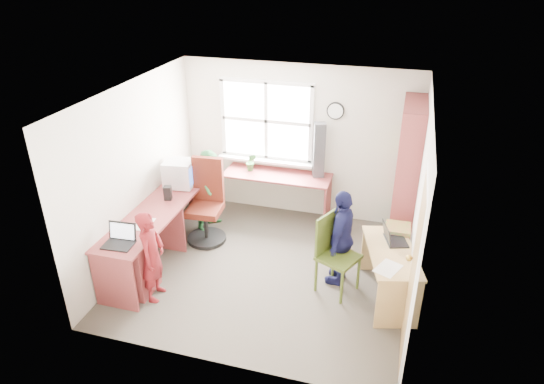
{
  "coord_description": "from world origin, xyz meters",
  "views": [
    {
      "loc": [
        1.53,
        -5.1,
        3.86
      ],
      "look_at": [
        0.0,
        0.25,
        1.05
      ],
      "focal_mm": 32.0,
      "sensor_mm": 36.0,
      "label": 1
    }
  ],
  "objects_px": {
    "laptop_right": "(392,237)",
    "person_green": "(212,190)",
    "cd_tower": "(319,150)",
    "person_navy": "(341,237)",
    "right_desk": "(390,264)",
    "swivel_chair": "(207,206)",
    "crt_monitor": "(179,174)",
    "wooden_chair": "(333,250)",
    "bookshelf": "(406,180)",
    "laptop_left": "(120,239)",
    "potted_plant": "(251,162)",
    "l_desk": "(165,238)",
    "person_red": "(152,256)"
  },
  "relations": [
    {
      "from": "right_desk",
      "to": "crt_monitor",
      "type": "xyz_separation_m",
      "value": [
        -3.08,
        0.75,
        0.47
      ]
    },
    {
      "from": "l_desk",
      "to": "person_green",
      "type": "xyz_separation_m",
      "value": [
        0.19,
        1.16,
        0.17
      ]
    },
    {
      "from": "wooden_chair",
      "to": "person_green",
      "type": "xyz_separation_m",
      "value": [
        -2.0,
        1.0,
        0.08
      ]
    },
    {
      "from": "right_desk",
      "to": "person_green",
      "type": "height_order",
      "value": "person_green"
    },
    {
      "from": "right_desk",
      "to": "bookshelf",
      "type": "relative_size",
      "value": 0.6
    },
    {
      "from": "l_desk",
      "to": "right_desk",
      "type": "relative_size",
      "value": 2.35
    },
    {
      "from": "crt_monitor",
      "to": "person_green",
      "type": "height_order",
      "value": "person_green"
    },
    {
      "from": "crt_monitor",
      "to": "cd_tower",
      "type": "xyz_separation_m",
      "value": [
        1.86,
        0.9,
        0.22
      ]
    },
    {
      "from": "crt_monitor",
      "to": "person_navy",
      "type": "xyz_separation_m",
      "value": [
        2.45,
        -0.58,
        -0.31
      ]
    },
    {
      "from": "wooden_chair",
      "to": "crt_monitor",
      "type": "xyz_separation_m",
      "value": [
        -2.39,
        0.76,
        0.4
      ]
    },
    {
      "from": "right_desk",
      "to": "wooden_chair",
      "type": "height_order",
      "value": "wooden_chair"
    },
    {
      "from": "bookshelf",
      "to": "person_green",
      "type": "xyz_separation_m",
      "value": [
        -2.76,
        -0.31,
        -0.37
      ]
    },
    {
      "from": "laptop_right",
      "to": "cd_tower",
      "type": "relative_size",
      "value": 0.47
    },
    {
      "from": "bookshelf",
      "to": "laptop_left",
      "type": "distance_m",
      "value": 3.82
    },
    {
      "from": "right_desk",
      "to": "bookshelf",
      "type": "bearing_deg",
      "value": 72.29
    },
    {
      "from": "wooden_chair",
      "to": "cd_tower",
      "type": "relative_size",
      "value": 1.21
    },
    {
      "from": "wooden_chair",
      "to": "laptop_left",
      "type": "xyz_separation_m",
      "value": [
        -2.4,
        -0.83,
        0.25
      ]
    },
    {
      "from": "bookshelf",
      "to": "crt_monitor",
      "type": "height_order",
      "value": "bookshelf"
    },
    {
      "from": "right_desk",
      "to": "wooden_chair",
      "type": "xyz_separation_m",
      "value": [
        -0.69,
        -0.0,
        0.07
      ]
    },
    {
      "from": "bookshelf",
      "to": "laptop_left",
      "type": "relative_size",
      "value": 5.79
    },
    {
      "from": "wooden_chair",
      "to": "person_green",
      "type": "relative_size",
      "value": 0.81
    },
    {
      "from": "right_desk",
      "to": "crt_monitor",
      "type": "bearing_deg",
      "value": 151.78
    },
    {
      "from": "potted_plant",
      "to": "person_green",
      "type": "bearing_deg",
      "value": -127.4
    },
    {
      "from": "person_green",
      "to": "laptop_right",
      "type": "bearing_deg",
      "value": -97.99
    },
    {
      "from": "wooden_chair",
      "to": "person_red",
      "type": "distance_m",
      "value": 2.19
    },
    {
      "from": "l_desk",
      "to": "swivel_chair",
      "type": "distance_m",
      "value": 0.88
    },
    {
      "from": "crt_monitor",
      "to": "person_navy",
      "type": "distance_m",
      "value": 2.54
    },
    {
      "from": "laptop_right",
      "to": "cd_tower",
      "type": "bearing_deg",
      "value": 21.9
    },
    {
      "from": "l_desk",
      "to": "laptop_right",
      "type": "relative_size",
      "value": 7.41
    },
    {
      "from": "cd_tower",
      "to": "person_navy",
      "type": "distance_m",
      "value": 1.68
    },
    {
      "from": "potted_plant",
      "to": "person_navy",
      "type": "distance_m",
      "value": 2.16
    },
    {
      "from": "swivel_chair",
      "to": "cd_tower",
      "type": "xyz_separation_m",
      "value": [
        1.43,
        0.98,
        0.64
      ]
    },
    {
      "from": "bookshelf",
      "to": "person_red",
      "type": "distance_m",
      "value": 3.52
    },
    {
      "from": "l_desk",
      "to": "potted_plant",
      "type": "bearing_deg",
      "value": 70.02
    },
    {
      "from": "right_desk",
      "to": "cd_tower",
      "type": "distance_m",
      "value": 2.17
    },
    {
      "from": "swivel_chair",
      "to": "laptop_left",
      "type": "distance_m",
      "value": 1.6
    },
    {
      "from": "laptop_left",
      "to": "potted_plant",
      "type": "height_order",
      "value": "potted_plant"
    },
    {
      "from": "bookshelf",
      "to": "person_red",
      "type": "height_order",
      "value": "bookshelf"
    },
    {
      "from": "right_desk",
      "to": "person_green",
      "type": "xyz_separation_m",
      "value": [
        -2.69,
        1.0,
        0.14
      ]
    },
    {
      "from": "wooden_chair",
      "to": "person_green",
      "type": "height_order",
      "value": "person_green"
    },
    {
      "from": "right_desk",
      "to": "l_desk",
      "type": "bearing_deg",
      "value": 168.79
    },
    {
      "from": "potted_plant",
      "to": "right_desk",
      "type": "bearing_deg",
      "value": -34.8
    },
    {
      "from": "wooden_chair",
      "to": "person_green",
      "type": "bearing_deg",
      "value": 178.03
    },
    {
      "from": "potted_plant",
      "to": "person_green",
      "type": "height_order",
      "value": "person_green"
    },
    {
      "from": "crt_monitor",
      "to": "person_red",
      "type": "distance_m",
      "value": 1.6
    },
    {
      "from": "swivel_chair",
      "to": "laptop_right",
      "type": "bearing_deg",
      "value": -14.26
    },
    {
      "from": "swivel_chair",
      "to": "wooden_chair",
      "type": "relative_size",
      "value": 1.2
    },
    {
      "from": "cd_tower",
      "to": "person_navy",
      "type": "xyz_separation_m",
      "value": [
        0.59,
        -1.48,
        -0.53
      ]
    },
    {
      "from": "right_desk",
      "to": "swivel_chair",
      "type": "xyz_separation_m",
      "value": [
        -2.65,
        0.68,
        0.04
      ]
    },
    {
      "from": "laptop_right",
      "to": "person_green",
      "type": "relative_size",
      "value": 0.32
    }
  ]
}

